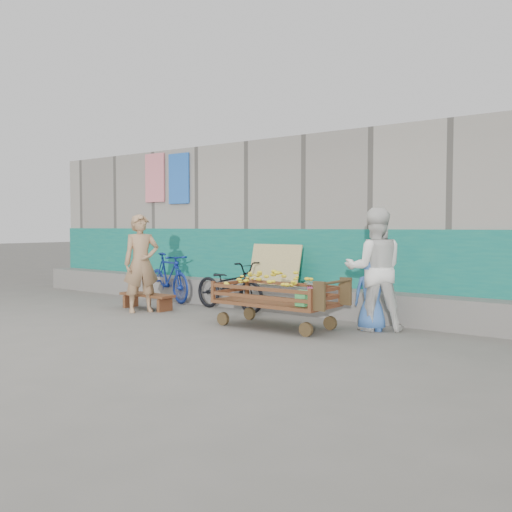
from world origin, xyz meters
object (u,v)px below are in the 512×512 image
Objects in this scene: banana_cart at (274,290)px; woman at (375,269)px; vendor_man at (141,263)px; child at (372,293)px; bicycle_dark at (229,286)px; bicycle_blue at (168,277)px; bench at (147,298)px.

woman is at bearing 28.74° from banana_cart.
banana_cart is 2.64m from vendor_man.
child is 0.64× the size of bicycle_dark.
woman is 1.09× the size of bicycle_blue.
bicycle_blue is (-4.48, 0.45, -0.05)m from child.
woman reaches higher than child.
woman is at bearing -77.86° from bicycle_blue.
bicycle_dark is at bearing -79.75° from bicycle_blue.
vendor_man is 1.06× the size of bicycle_blue.
vendor_man reaches higher than child.
bench is at bearing -24.64° from woman.
banana_cart is 1.16× the size of bicycle_dark.
bench is 1.08m from bicycle_blue.
banana_cart is 1.14× the size of vendor_man.
bicycle_blue reaches higher than banana_cart.
bicycle_blue is at bearing -37.53° from woman.
vendor_man is (0.17, -0.28, 0.62)m from bench.
child is at bearing -49.77° from vendor_man.
vendor_man is at bearing -20.32° from woman.
vendor_man is at bearing -136.12° from bicycle_blue.
woman is (4.03, 0.57, 0.65)m from bench.
bench is 0.70m from vendor_man.
bench is 4.08m from child.
bicycle_blue is at bearing 55.72° from vendor_man.
vendor_man reaches higher than bicycle_dark.
woman is 1.64× the size of child.
vendor_man is at bearing -176.37° from banana_cart.
woman is 2.82m from bicycle_dark.
bicycle_blue reaches higher than bicycle_dark.
woman is 0.34m from child.
woman reaches higher than bicycle_dark.
child reaches higher than bench.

